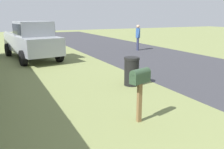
% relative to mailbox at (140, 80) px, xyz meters
% --- Properties ---
extents(mailbox, '(0.34, 0.54, 1.26)m').
position_rel_mailbox_xyz_m(mailbox, '(0.00, 0.00, 0.00)').
color(mailbox, brown).
rests_on(mailbox, ground).
extents(pickup_truck, '(5.49, 2.70, 2.09)m').
position_rel_mailbox_xyz_m(pickup_truck, '(9.46, 1.01, 0.10)').
color(pickup_truck, '#93999E').
rests_on(pickup_truck, ground).
extents(trash_bin, '(0.54, 0.54, 1.00)m').
position_rel_mailbox_xyz_m(trash_bin, '(2.63, -1.35, -0.51)').
color(trash_bin, black).
rests_on(trash_bin, ground).
extents(pedestrian, '(0.47, 0.31, 1.76)m').
position_rel_mailbox_xyz_m(pedestrian, '(9.84, -6.13, 0.02)').
color(pedestrian, '#2D3351').
rests_on(pedestrian, ground).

